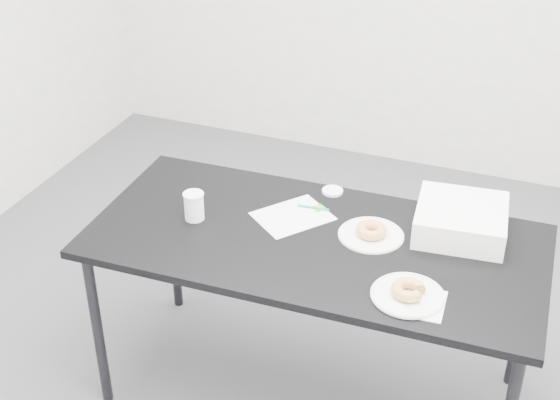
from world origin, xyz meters
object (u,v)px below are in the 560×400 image
(donut_near, at_px, (408,290))
(bakery_box, at_px, (461,220))
(table, at_px, (315,251))
(donut_far, at_px, (371,230))
(pen, at_px, (313,208))
(coffee_cup, at_px, (194,206))
(scorecard, at_px, (293,216))
(plate_near, at_px, (408,295))
(plate_far, at_px, (371,235))

(donut_near, height_order, bakery_box, bakery_box)
(table, height_order, donut_far, donut_far)
(pen, relative_size, coffee_cup, 1.13)
(donut_near, distance_m, bakery_box, 0.47)
(scorecard, relative_size, plate_near, 1.11)
(donut_near, relative_size, plate_far, 0.47)
(pen, distance_m, plate_near, 0.64)
(pen, xyz_separation_m, donut_far, (0.27, -0.10, 0.02))
(plate_far, xyz_separation_m, bakery_box, (0.31, 0.15, 0.05))
(table, bearing_deg, pen, 109.52)
(pen, xyz_separation_m, plate_near, (0.48, -0.42, 0.00))
(pen, height_order, bakery_box, bakery_box)
(scorecard, distance_m, plate_far, 0.33)
(coffee_cup, bearing_deg, donut_far, 10.96)
(scorecard, bearing_deg, donut_near, 6.05)
(bakery_box, bearing_deg, table, -160.22)
(plate_near, distance_m, donut_near, 0.02)
(table, xyz_separation_m, bakery_box, (0.50, 0.24, 0.11))
(plate_near, height_order, donut_near, donut_near)
(scorecard, height_order, donut_far, donut_far)
(table, bearing_deg, donut_near, -30.13)
(coffee_cup, bearing_deg, plate_far, 10.96)
(table, bearing_deg, bakery_box, 23.97)
(plate_near, relative_size, coffee_cup, 2.19)
(table, relative_size, scorecard, 6.20)
(scorecard, distance_m, plate_near, 0.64)
(pen, relative_size, bakery_box, 0.39)
(pen, bearing_deg, table, -74.08)
(pen, height_order, donut_near, donut_near)
(plate_near, bearing_deg, donut_near, 0.00)
(pen, distance_m, coffee_cup, 0.48)
(donut_far, relative_size, bakery_box, 0.35)
(pen, height_order, coffee_cup, coffee_cup)
(donut_far, height_order, coffee_cup, coffee_cup)
(table, distance_m, coffee_cup, 0.50)
(coffee_cup, bearing_deg, pen, 29.80)
(donut_near, height_order, coffee_cup, coffee_cup)
(scorecard, relative_size, coffee_cup, 2.44)
(plate_far, distance_m, coffee_cup, 0.69)
(pen, height_order, plate_near, pen)
(donut_far, bearing_deg, bakery_box, 25.56)
(donut_near, bearing_deg, bakery_box, 78.70)
(pen, bearing_deg, coffee_cup, -155.27)
(table, bearing_deg, scorecard, 138.02)
(table, distance_m, plate_far, 0.22)
(plate_near, height_order, donut_far, donut_far)
(coffee_cup, bearing_deg, donut_near, -11.54)
(pen, xyz_separation_m, donut_near, (0.48, -0.42, 0.02))
(plate_far, bearing_deg, donut_near, -55.52)
(pen, distance_m, donut_far, 0.29)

